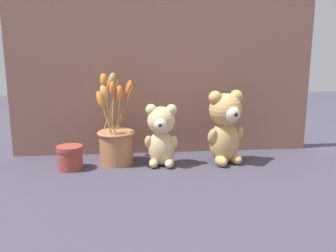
{
  "coord_description": "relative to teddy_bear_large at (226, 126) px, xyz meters",
  "views": [
    {
      "loc": [
        -0.11,
        -1.1,
        0.37
      ],
      "look_at": [
        0.0,
        0.02,
        0.13
      ],
      "focal_mm": 38.0,
      "sensor_mm": 36.0,
      "label": 1
    }
  ],
  "objects": [
    {
      "name": "ground_plane",
      "position": [
        -0.19,
        -0.01,
        -0.13
      ],
      "size": [
        4.0,
        4.0,
        0.0
      ],
      "primitive_type": "plane",
      "color": "#3D3847"
    },
    {
      "name": "backdrop_wall",
      "position": [
        -0.19,
        0.15,
        0.2
      ],
      "size": [
        1.08,
        0.02,
        0.65
      ],
      "color": "#845B4C",
      "rests_on": "ground"
    },
    {
      "name": "teddy_bear_large",
      "position": [
        0.0,
        0.0,
        0.0
      ],
      "size": [
        0.14,
        0.12,
        0.24
      ],
      "color": "tan",
      "rests_on": "ground"
    },
    {
      "name": "teddy_bear_medium",
      "position": [
        -0.21,
        -0.01,
        -0.02
      ],
      "size": [
        0.11,
        0.1,
        0.2
      ],
      "color": "#DBBC84",
      "rests_on": "ground"
    },
    {
      "name": "flower_vase",
      "position": [
        -0.36,
        0.03,
        -0.04
      ],
      "size": [
        0.13,
        0.18,
        0.3
      ],
      "color": "#AD7047",
      "rests_on": "ground"
    },
    {
      "name": "decorative_tin_tall",
      "position": [
        -0.5,
        -0.01,
        -0.09
      ],
      "size": [
        0.08,
        0.08,
        0.08
      ],
      "color": "#993D33",
      "rests_on": "ground"
    }
  ]
}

